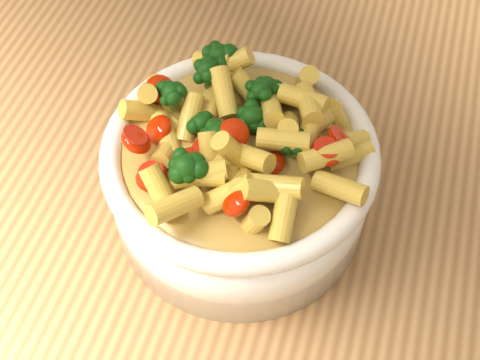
# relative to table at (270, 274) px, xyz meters

# --- Properties ---
(table) EXTENTS (1.20, 0.80, 0.90)m
(table) POSITION_rel_table_xyz_m (0.00, 0.00, 0.00)
(table) COLOR tan
(table) RESTS_ON ground
(serving_bowl) EXTENTS (0.23, 0.23, 0.10)m
(serving_bowl) POSITION_rel_table_xyz_m (-0.03, -0.00, 0.15)
(serving_bowl) COLOR white
(serving_bowl) RESTS_ON table
(pasta_salad) EXTENTS (0.18, 0.18, 0.04)m
(pasta_salad) POSITION_rel_table_xyz_m (-0.03, -0.00, 0.21)
(pasta_salad) COLOR #F2BF4C
(pasta_salad) RESTS_ON serving_bowl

